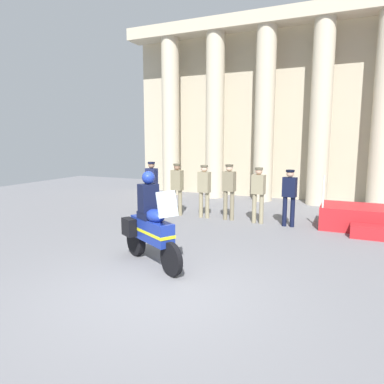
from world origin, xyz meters
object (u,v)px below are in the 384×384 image
officer_in_row_3 (229,187)px  briefcase_on_ground (143,207)px  officer_in_row_2 (204,187)px  officer_in_row_1 (177,185)px  officer_in_row_5 (289,193)px  officer_in_row_4 (258,191)px  motorcycle_with_rider (150,226)px  officer_in_row_0 (152,183)px

officer_in_row_3 → briefcase_on_ground: officer_in_row_3 is taller
officer_in_row_2 → officer_in_row_3: size_ratio=0.97×
officer_in_row_1 → officer_in_row_3: bearing=-171.0°
officer_in_row_1 → officer_in_row_5: officer_in_row_1 is taller
officer_in_row_2 → officer_in_row_3: bearing=-169.8°
officer_in_row_1 → officer_in_row_4: officer_in_row_1 is taller
officer_in_row_3 → motorcycle_with_rider: size_ratio=0.92×
officer_in_row_4 → officer_in_row_5: officer_in_row_4 is taller
officer_in_row_3 → officer_in_row_4: size_ratio=1.03×
officer_in_row_1 → officer_in_row_2: (0.97, -0.00, -0.01)m
officer_in_row_1 → officer_in_row_2: 0.97m
motorcycle_with_rider → officer_in_row_0: bearing=150.4°
officer_in_row_1 → officer_in_row_4: 2.73m
officer_in_row_4 → officer_in_row_5: (0.91, -0.02, -0.02)m
officer_in_row_0 → officer_in_row_4: officer_in_row_0 is taller
officer_in_row_0 → briefcase_on_ground: size_ratio=4.91×
motorcycle_with_rider → officer_in_row_3: bearing=117.3°
motorcycle_with_rider → briefcase_on_ground: motorcycle_with_rider is taller
officer_in_row_0 → officer_in_row_1: (0.87, 0.17, -0.03)m
officer_in_row_1 → briefcase_on_ground: bearing=8.0°
officer_in_row_0 → officer_in_row_5: (4.51, 0.11, -0.07)m
officer_in_row_2 → officer_in_row_4: bearing=-172.9°
officer_in_row_2 → officer_in_row_5: 2.67m
briefcase_on_ground → officer_in_row_2: bearing=-0.2°
officer_in_row_0 → officer_in_row_3: bearing=-167.6°
officer_in_row_3 → officer_in_row_5: (1.85, -0.09, -0.06)m
officer_in_row_1 → motorcycle_with_rider: motorcycle_with_rider is taller
officer_in_row_4 → officer_in_row_5: bearing=-173.3°
officer_in_row_1 → officer_in_row_2: officer_in_row_1 is taller
officer_in_row_2 → officer_in_row_4: (1.76, -0.03, -0.00)m
officer_in_row_5 → briefcase_on_ground: officer_in_row_5 is taller
officer_in_row_1 → officer_in_row_5: bearing=-172.8°
motorcycle_with_rider → briefcase_on_ground: size_ratio=5.28×
officer_in_row_0 → officer_in_row_2: officer_in_row_0 is taller
officer_in_row_4 → officer_in_row_3: bearing=4.3°
officer_in_row_2 → motorcycle_with_rider: 4.40m
officer_in_row_3 → motorcycle_with_rider: motorcycle_with_rider is taller
officer_in_row_1 → officer_in_row_3: (1.79, 0.03, 0.02)m
officer_in_row_3 → briefcase_on_ground: (-3.11, -0.02, -0.85)m
motorcycle_with_rider → officer_in_row_2: bearing=128.0°
officer_in_row_1 → officer_in_row_2: size_ratio=1.01×
officer_in_row_1 → officer_in_row_2: bearing=-172.0°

